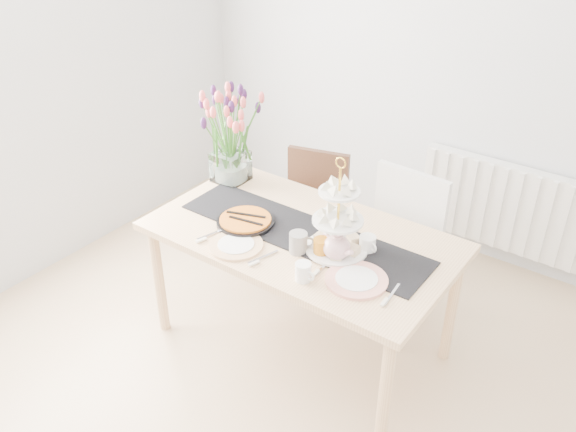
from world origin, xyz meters
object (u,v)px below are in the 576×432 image
Objects in this scene: dining_table at (302,246)px; chair_white at (397,238)px; plate_right at (356,280)px; plate_left at (236,245)px; tulip_vase at (228,123)px; cake_stand at (337,228)px; cream_jug at (367,244)px; mug_orange at (321,248)px; mug_grey at (298,243)px; radiator at (509,208)px; tart_tin at (245,222)px; teapot at (337,247)px; chair_brown at (312,206)px; mug_white at (303,272)px.

chair_white reaches higher than dining_table.
plate_left is at bearing -170.43° from plate_right.
tulip_vase is 2.29× the size of plate_right.
cream_jug is (0.12, 0.09, -0.09)m from cake_stand.
mug_grey is at bearing 142.93° from mug_orange.
cake_stand is 0.21m from mug_grey.
radiator is 12.50× the size of mug_orange.
tart_tin is at bearing -41.09° from tulip_vase.
tulip_vase is at bearing -165.58° from cream_jug.
plate_right is (-0.22, -1.63, 0.31)m from radiator.
teapot is (0.96, -0.33, -0.31)m from tulip_vase.
chair_brown is at bearing 119.52° from dining_table.
cream_jug reaches higher than plate_right.
radiator is at bearing 65.21° from dining_table.
mug_orange is at bearing -106.94° from radiator.
mug_white is (0.60, -0.98, 0.32)m from chair_brown.
cream_jug is (1.04, -0.18, -0.33)m from tulip_vase.
plate_right is at bearing -11.56° from teapot.
dining_table is 0.25m from mug_orange.
teapot reaches higher than radiator.
mug_orange reaches higher than radiator.
mug_orange is at bearing -68.52° from chair_brown.
chair_brown is 0.90× the size of chair_white.
tart_tin is 1.05× the size of plate_right.
plate_right is (0.21, -0.16, -0.13)m from cake_stand.
mug_grey is (-0.21, -0.71, 0.27)m from chair_white.
mug_orange is at bearing 162.59° from plate_right.
tulip_vase is 0.81m from plate_left.
chair_brown is 9.88× the size of cream_jug.
mug_white is at bearing -80.47° from teapot.
dining_table is at bearing 136.75° from mug_white.
mug_grey reaches higher than radiator.
chair_brown is 0.83m from tulip_vase.
dining_table is at bearing 55.79° from plate_left.
plate_right is (0.21, 0.14, -0.04)m from mug_white.
dining_table is 0.21m from mug_grey.
cream_jug is 0.26m from plate_right.
dining_table is 0.31m from cake_stand.
mug_grey is (-0.27, -0.21, 0.01)m from cream_jug.
mug_orange is (-0.09, -0.67, 0.26)m from chair_white.
tulip_vase reaches higher than dining_table.
chair_brown is 1.00m from mug_orange.
cream_jug reaches higher than tart_tin.
tulip_vase reaches higher than mug_white.
tulip_vase is 6.26× the size of mug_grey.
teapot is 0.18m from cream_jug.
teapot is at bearing -22.60° from mug_grey.
tart_tin reaches higher than plate_left.
cream_jug is at bearing 35.89° from cake_stand.
cream_jug is (0.09, 0.15, -0.03)m from teapot.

